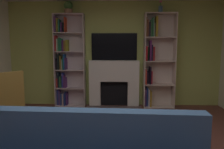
# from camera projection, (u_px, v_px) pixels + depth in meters

# --- Properties ---
(wall_back_accent) EXTENTS (5.40, 0.06, 2.59)m
(wall_back_accent) POSITION_uv_depth(u_px,v_px,m) (114.00, 54.00, 5.45)
(wall_back_accent) COLOR #B4C460
(wall_back_accent) RESTS_ON ground_plane
(fireplace) EXTENTS (1.33, 0.53, 1.14)m
(fireplace) POSITION_uv_depth(u_px,v_px,m) (114.00, 82.00, 5.39)
(fireplace) COLOR white
(fireplace) RESTS_ON ground_plane
(tv) EXTENTS (1.12, 0.06, 0.66)m
(tv) POSITION_uv_depth(u_px,v_px,m) (114.00, 47.00, 5.37)
(tv) COLOR black
(tv) RESTS_ON fireplace
(bookshelf_left) EXTENTS (0.74, 0.27, 2.27)m
(bookshelf_left) POSITION_uv_depth(u_px,v_px,m) (66.00, 61.00, 5.38)
(bookshelf_left) COLOR silver
(bookshelf_left) RESTS_ON ground_plane
(bookshelf_right) EXTENTS (0.74, 0.33, 2.27)m
(bookshelf_right) POSITION_uv_depth(u_px,v_px,m) (155.00, 61.00, 5.29)
(bookshelf_right) COLOR beige
(bookshelf_right) RESTS_ON ground_plane
(potted_plant) EXTENTS (0.21, 0.21, 0.29)m
(potted_plant) POSITION_uv_depth(u_px,v_px,m) (68.00, 7.00, 5.17)
(potted_plant) COLOR #A67956
(potted_plant) RESTS_ON bookshelf_left
(vase_with_flowers) EXTENTS (0.10, 0.10, 0.30)m
(vase_with_flowers) POSITION_uv_depth(u_px,v_px,m) (161.00, 8.00, 5.11)
(vase_with_flowers) COLOR slate
(vase_with_flowers) RESTS_ON bookshelf_right
(coffee_table) EXTENTS (0.74, 0.47, 0.38)m
(coffee_table) POSITION_uv_depth(u_px,v_px,m) (100.00, 149.00, 2.43)
(coffee_table) COLOR brown
(coffee_table) RESTS_ON ground_plane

